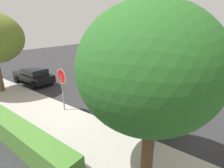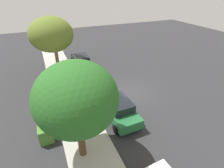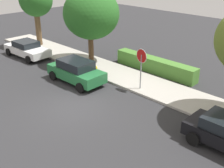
{
  "view_description": "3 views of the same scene",
  "coord_description": "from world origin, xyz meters",
  "views": [
    {
      "loc": [
        -6.82,
        10.26,
        5.11
      ],
      "look_at": [
        0.46,
        0.71,
        0.98
      ],
      "focal_mm": 28.0,
      "sensor_mm": 36.0,
      "label": 1
    },
    {
      "loc": [
        -11.86,
        6.85,
        8.74
      ],
      "look_at": [
        0.04,
        1.8,
        1.37
      ],
      "focal_mm": 28.0,
      "sensor_mm": 36.0,
      "label": 2
    },
    {
      "loc": [
        11.32,
        -8.24,
        7.67
      ],
      "look_at": [
        1.26,
        1.91,
        1.23
      ],
      "focal_mm": 45.0,
      "sensor_mm": 36.0,
      "label": 3
    }
  ],
  "objects": [
    {
      "name": "ground_plane",
      "position": [
        0.0,
        0.0,
        0.0
      ],
      "size": [
        60.0,
        60.0,
        0.0
      ],
      "primitive_type": "plane",
      "color": "#2D2D30"
    },
    {
      "name": "parked_car_black",
      "position": [
        7.94,
        2.54,
        0.74
      ],
      "size": [
        4.21,
        1.95,
        1.42
      ],
      "color": "black",
      "rests_on": "ground_plane"
    },
    {
      "name": "parked_car_green",
      "position": [
        -2.6,
        2.4,
        0.8
      ],
      "size": [
        4.21,
        2.05,
        1.56
      ],
      "color": "#236B38",
      "rests_on": "ground_plane"
    },
    {
      "name": "fire_hydrant",
      "position": [
        -2.53,
        4.11,
        0.36
      ],
      "size": [
        0.3,
        0.22,
        0.72
      ],
      "color": "gold",
      "rests_on": "ground_plane"
    },
    {
      "name": "front_yard_hedge",
      "position": [
        0.03,
        7.57,
        0.52
      ],
      "size": [
        6.67,
        0.86,
        1.05
      ],
      "color": "#4C8433",
      "rests_on": "ground_plane"
    },
    {
      "name": "sidewalk_curb",
      "position": [
        0.0,
        5.26,
        0.07
      ],
      "size": [
        32.0,
        2.87,
        0.14
      ],
      "primitive_type": "cube",
      "color": "#B2ADA3",
      "rests_on": "ground_plane"
    },
    {
      "name": "stop_sign",
      "position": [
        1.28,
        4.41,
        1.9
      ],
      "size": [
        0.86,
        0.13,
        2.72
      ],
      "color": "gray",
      "rests_on": "ground_plane"
    },
    {
      "name": "street_tree_mid_block",
      "position": [
        -4.67,
        5.7,
        3.87
      ],
      "size": [
        4.21,
        4.21,
        5.8
      ],
      "color": "#513823",
      "rests_on": "ground_plane"
    }
  ]
}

